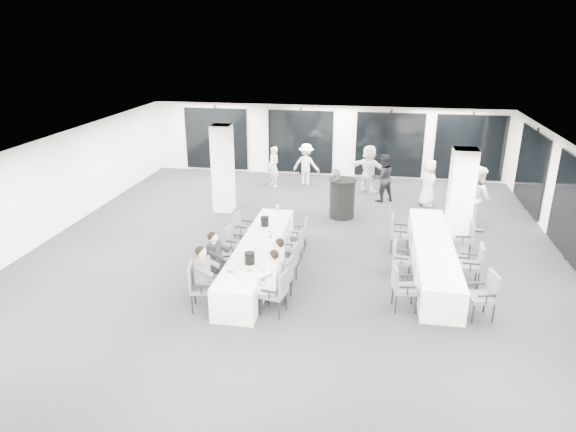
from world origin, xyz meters
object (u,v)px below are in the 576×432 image
chair_side_right_near (485,293)px  standing_guest_a (337,190)px  standing_guest_d (465,182)px  standing_guest_h (478,193)px  standing_guest_e (429,180)px  chair_main_right_fourth (296,244)px  chair_main_left_second (211,268)px  chair_main_right_mid (289,261)px  chair_main_left_far (241,226)px  chair_side_right_far (464,236)px  chair_main_right_near (277,290)px  chair_side_left_mid (399,257)px  chair_main_right_far (301,232)px  chair_side_left_far (397,231)px  standing_guest_g (274,164)px  ice_bucket_far (265,221)px  cocktail_table (342,198)px  banquet_table_side (433,257)px  chair_main_right_second (283,276)px  chair_main_left_near (198,284)px  chair_main_left_mid (221,255)px  standing_guest_f (369,166)px  banquet_table_main (258,257)px  ice_bucket_near (250,258)px  chair_side_right_mid (474,262)px  standing_guest_c (306,162)px  standing_guest_b (383,175)px

chair_side_right_near → standing_guest_a: standing_guest_a is taller
standing_guest_d → standing_guest_h: (0.17, -1.36, 0.06)m
standing_guest_e → chair_main_right_fourth: bearing=147.5°
chair_main_left_second → standing_guest_d: standing_guest_d is taller
chair_main_right_mid → standing_guest_e: size_ratio=0.54×
chair_main_left_far → chair_main_right_mid: 2.60m
chair_side_right_far → chair_main_right_near: bearing=123.9°
chair_side_left_mid → chair_main_right_far: bearing=-107.1°
chair_main_left_far → standing_guest_d: (6.36, 3.83, 0.46)m
chair_side_left_far → standing_guest_g: standing_guest_g is taller
chair_side_left_mid → ice_bucket_far: 3.56m
chair_side_left_mid → chair_side_right_far: 2.17m
cocktail_table → standing_guest_d: 4.00m
standing_guest_a → cocktail_table: bearing=-61.9°
banquet_table_side → chair_main_right_second: chair_main_right_second is taller
chair_main_right_fourth → chair_main_right_near: bearing=-176.2°
chair_main_left_second → chair_main_right_mid: bearing=123.1°
chair_main_left_second → standing_guest_e: standing_guest_e is taller
chair_side_right_far → standing_guest_a: size_ratio=0.59×
cocktail_table → chair_main_right_fourth: cocktail_table is taller
standing_guest_e → standing_guest_g: bearing=79.3°
chair_main_right_mid → chair_main_right_far: size_ratio=1.12×
chair_main_right_far → chair_side_right_far: (4.20, 0.21, 0.10)m
chair_main_left_near → standing_guest_d: size_ratio=0.52×
standing_guest_a → standing_guest_e: 3.35m
chair_main_left_second → chair_side_left_far: size_ratio=0.98×
chair_main_left_mid → chair_main_right_second: 1.89m
standing_guest_f → standing_guest_g: (-3.53, 0.16, -0.13)m
chair_main_left_near → chair_side_right_far: size_ratio=0.99×
chair_main_left_far → chair_side_left_far: size_ratio=0.93×
chair_main_left_mid → chair_main_right_mid: (1.67, -0.07, 0.01)m
chair_main_right_near → standing_guest_a: standing_guest_a is taller
banquet_table_main → banquet_table_side: size_ratio=1.00×
chair_side_right_far → chair_main_right_second: bearing=118.7°
chair_main_right_far → ice_bucket_near: 2.79m
chair_main_left_mid → chair_main_right_near: (1.67, -1.50, 0.01)m
chair_main_left_near → chair_main_left_mid: size_ratio=1.08×
chair_main_right_second → chair_side_left_far: (2.51, 3.12, 0.01)m
chair_side_left_mid → chair_side_right_mid: size_ratio=0.85×
standing_guest_c → standing_guest_h: 6.63m
banquet_table_side → chair_side_left_far: 1.42m
banquet_table_main → cocktail_table: bearing=67.7°
chair_side_right_far → standing_guest_b: (-2.07, 4.34, 0.35)m
banquet_table_side → cocktail_table: bearing=125.3°
chair_side_right_near → standing_guest_b: 7.67m
banquet_table_side → chair_side_right_mid: (0.84, -0.58, 0.20)m
chair_main_left_near → chair_side_right_near: 5.89m
chair_main_right_fourth → chair_main_left_mid: bearing=126.7°
chair_main_left_far → standing_guest_g: (-0.23, 5.63, 0.32)m
standing_guest_f → ice_bucket_far: bearing=92.6°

